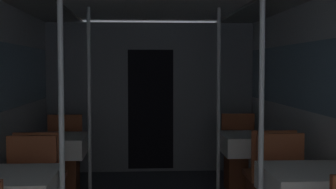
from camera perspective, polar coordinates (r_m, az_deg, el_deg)
name	(u,v)px	position (r m, az deg, el deg)	size (l,w,h in m)	color
bulkhead_far	(151,98)	(6.64, -2.14, -0.39)	(2.91, 0.09, 2.11)	slate
support_pole_left_1	(62,130)	(3.25, -12.84, -4.25)	(0.04, 0.04, 2.11)	silver
dining_table_left_2	(53,147)	(5.09, -13.81, -6.29)	(0.68, 0.68, 0.76)	#4C4C51
chair_left_far_2	(63,167)	(5.75, -12.65, -8.66)	(0.41, 0.41, 0.90)	brown
support_pole_left_2	(89,108)	(4.99, -9.57, -1.61)	(0.04, 0.04, 2.11)	silver
dining_table_right_1	(314,187)	(3.51, 17.32, -10.69)	(0.68, 0.68, 0.76)	#4C4C51
support_pole_right_1	(261,128)	(3.32, 11.29, -4.08)	(0.04, 0.04, 2.11)	silver
dining_table_right_2	(253,145)	(5.16, 10.32, -6.12)	(0.68, 0.68, 0.76)	#4C4C51
chair_right_far_2	(240,165)	(5.81, 8.82, -8.50)	(0.41, 0.41, 0.90)	brown
support_pole_right_2	(218,107)	(5.03, 6.17, -1.54)	(0.04, 0.04, 2.11)	silver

